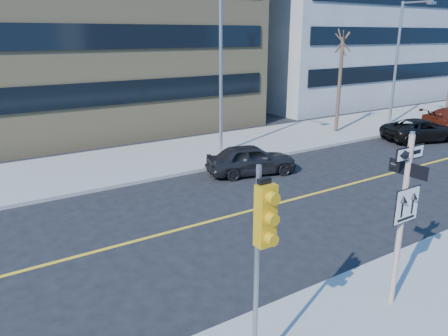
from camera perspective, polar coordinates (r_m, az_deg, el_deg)
ground at (r=12.77m, az=11.68°, el=-12.00°), size 120.00×120.00×0.00m
far_sidewalk at (r=33.28m, az=19.39°, el=5.65°), size 66.00×6.00×0.15m
road_centerline at (r=24.07m, az=25.51°, el=0.65°), size 40.00×0.14×0.01m
sign_pole at (r=10.33m, az=22.34°, el=-5.26°), size 0.92×0.92×4.06m
traffic_signal at (r=7.23m, az=5.18°, el=-8.45°), size 0.32×0.45×4.00m
parked_car_a at (r=19.81m, az=3.58°, el=1.13°), size 2.65×4.37×1.39m
parked_car_c at (r=28.62m, az=24.46°, el=4.54°), size 3.54×5.20×1.32m
streetlight_a at (r=22.14m, az=-0.08°, el=13.53°), size 0.55×2.25×8.00m
streetlight_b at (r=32.02m, az=22.02°, el=13.44°), size 0.55×2.25×8.00m
street_tree_west at (r=28.43m, az=15.22°, el=15.30°), size 1.80×1.80×6.35m
building_grey_mid at (r=45.16m, az=12.71°, el=18.45°), size 20.00×16.00×15.00m
building_grey_far at (r=63.48m, az=24.71°, el=17.32°), size 18.00×18.00×16.00m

